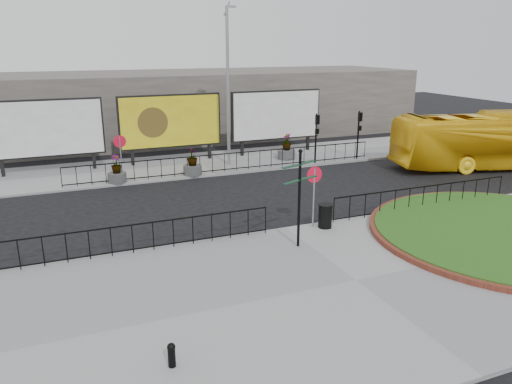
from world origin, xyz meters
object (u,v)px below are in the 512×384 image
fingerpost_sign (299,189)px  planter_a (117,172)px  litter_bin (325,216)px  planter_b (192,165)px  bollard (172,354)px  billboard_mid (171,122)px  bus (493,140)px  planter_c (286,150)px  lamp_post (228,85)px

fingerpost_sign → planter_a: size_ratio=2.42×
litter_bin → planter_b: bearing=104.8°
fingerpost_sign → bollard: bearing=-157.0°
bollard → planter_b: size_ratio=0.39×
billboard_mid → bus: size_ratio=0.52×
bus → planter_c: bearing=72.9°
planter_a → litter_bin: bearing=-56.1°
billboard_mid → planter_a: billboard_mid is taller
fingerpost_sign → planter_b: (-0.79, 11.29, -1.61)m
bollard → lamp_post: bearing=66.8°
billboard_mid → planter_a: (-3.78, -3.57, -1.95)m
bollard → planter_c: (11.55, 18.05, 0.23)m
lamp_post → bollard: lamp_post is taller
planter_a → billboard_mid: bearing=43.4°
lamp_post → litter_bin: lamp_post is taller
bus → planter_b: bearing=88.5°
planter_a → planter_c: (10.61, 1.60, 0.03)m
billboard_mid → lamp_post: 4.23m
bus → planter_a: bus is taller
bollard → planter_b: (5.02, 16.45, 0.22)m
bollard → planter_a: (0.94, 16.45, 0.20)m
billboard_mid → lamp_post: size_ratio=0.67×
lamp_post → fingerpost_sign: lamp_post is taller
bollard → planter_a: size_ratio=0.40×
fingerpost_sign → litter_bin: 2.80m
planter_b → planter_c: planter_c is taller
lamp_post → planter_b: 5.22m
billboard_mid → planter_b: bearing=-85.2°
billboard_mid → planter_c: 7.36m
lamp_post → bollard: 20.12m
bus → planter_a: 21.58m
lamp_post → litter_bin: size_ratio=9.67×
planter_a → bus: bearing=-12.5°
fingerpost_sign → planter_c: (5.74, 12.89, -1.59)m
bus → planter_a: bearing=91.3°
billboard_mid → planter_a: bearing=-136.6°
billboard_mid → bollard: billboard_mid is taller
lamp_post → fingerpost_sign: 13.28m
planter_a → lamp_post: bearing=13.3°
lamp_post → litter_bin: bearing=-90.4°
bus → planter_b: 17.62m
lamp_post → planter_a: (-6.79, -1.60, -4.18)m
lamp_post → litter_bin: (-0.07, -11.60, -4.22)m
bus → planter_c: bus is taller
billboard_mid → planter_c: bearing=-16.1°
lamp_post → planter_b: bearing=-149.4°
lamp_post → planter_a: 8.13m
fingerpost_sign → bollard: fingerpost_sign is taller
fingerpost_sign → planter_b: bearing=75.3°
planter_b → billboard_mid: bearing=94.8°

